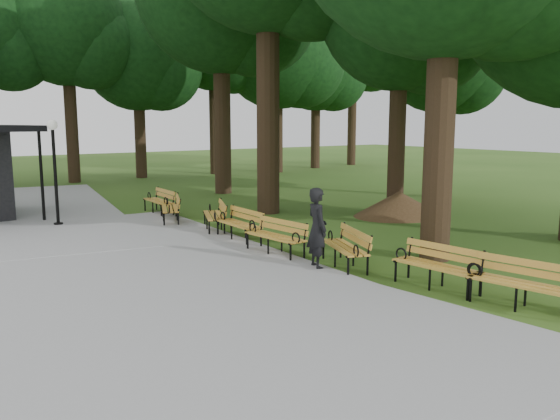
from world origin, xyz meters
TOP-DOWN VIEW (x-y plane):
  - ground at (0.00, 0.00)m, footprint 100.00×100.00m
  - path at (-4.00, 3.00)m, footprint 12.00×38.00m
  - person at (-0.31, 1.49)m, footprint 0.60×0.76m
  - lamp_post at (-3.65, 10.28)m, footprint 0.32×0.32m
  - dirt_mound at (6.52, 5.35)m, footprint 2.81×2.81m
  - bench_1 at (0.85, -2.74)m, footprint 0.99×1.99m
  - bench_2 at (0.63, -1.07)m, footprint 0.81×1.95m
  - bench_3 at (0.30, 1.25)m, footprint 1.29×2.00m
  - bench_4 at (-0.31, 3.13)m, footprint 0.82×1.95m
  - bench_5 at (-0.13, 5.15)m, footprint 0.70×1.92m
  - bench_6 at (0.02, 6.80)m, footprint 1.34×2.00m
  - bench_7 at (-0.47, 8.87)m, footprint 1.32×2.00m
  - bench_8 at (-0.08, 10.71)m, footprint 0.73×1.93m
  - lawn_tree_1 at (6.88, 5.88)m, footprint 5.57×5.57m
  - lawn_tree_5 at (11.51, 7.90)m, footprint 5.00×5.00m
  - tree_backdrop at (6.65, 22.90)m, footprint 36.51×9.86m

SIDE VIEW (x-z plane):
  - ground at x=0.00m, z-range 0.00..0.00m
  - path at x=-4.00m, z-range 0.00..0.06m
  - dirt_mound at x=6.52m, z-range 0.00..0.86m
  - bench_1 at x=0.85m, z-range 0.00..0.88m
  - bench_2 at x=0.63m, z-range 0.00..0.88m
  - bench_3 at x=0.30m, z-range 0.00..0.88m
  - bench_4 at x=-0.31m, z-range 0.00..0.88m
  - bench_5 at x=-0.13m, z-range 0.00..0.88m
  - bench_6 at x=0.02m, z-range 0.00..0.88m
  - bench_7 at x=-0.47m, z-range 0.00..0.88m
  - bench_8 at x=-0.08m, z-range 0.00..0.88m
  - person at x=-0.31m, z-range 0.00..1.82m
  - lamp_post at x=-3.65m, z-range 0.71..4.03m
  - lawn_tree_5 at x=11.51m, z-range 1.76..10.38m
  - lawn_tree_1 at x=6.88m, z-range 2.09..11.94m
  - tree_backdrop at x=6.65m, z-range 0.00..16.64m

